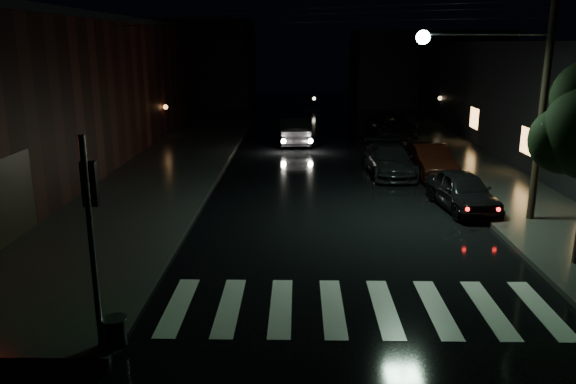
{
  "coord_description": "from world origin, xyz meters",
  "views": [
    {
      "loc": [
        1.59,
        -11.38,
        5.95
      ],
      "look_at": [
        1.28,
        4.88,
        1.6
      ],
      "focal_mm": 35.0,
      "sensor_mm": 36.0,
      "label": 1
    }
  ],
  "objects_px": {
    "parked_car_c": "(389,160)",
    "oncoming_car": "(294,130)",
    "parked_car_a": "(463,191)",
    "parked_car_d": "(392,126)",
    "parked_car_b": "(430,161)"
  },
  "relations": [
    {
      "from": "parked_car_a",
      "to": "oncoming_car",
      "type": "bearing_deg",
      "value": 108.09
    },
    {
      "from": "parked_car_b",
      "to": "parked_car_a",
      "type": "bearing_deg",
      "value": -92.27
    },
    {
      "from": "parked_car_a",
      "to": "oncoming_car",
      "type": "distance_m",
      "value": 15.03
    },
    {
      "from": "parked_car_c",
      "to": "oncoming_car",
      "type": "distance_m",
      "value": 9.25
    },
    {
      "from": "parked_car_a",
      "to": "parked_car_c",
      "type": "relative_size",
      "value": 0.86
    },
    {
      "from": "parked_car_b",
      "to": "parked_car_d",
      "type": "xyz_separation_m",
      "value": [
        0.0,
        10.92,
        0.02
      ]
    },
    {
      "from": "parked_car_a",
      "to": "parked_car_c",
      "type": "height_order",
      "value": "parked_car_a"
    },
    {
      "from": "parked_car_b",
      "to": "parked_car_d",
      "type": "bearing_deg",
      "value": 87.73
    },
    {
      "from": "parked_car_a",
      "to": "parked_car_c",
      "type": "xyz_separation_m",
      "value": [
        -1.8,
        5.57,
        -0.01
      ]
    },
    {
      "from": "parked_car_a",
      "to": "parked_car_c",
      "type": "distance_m",
      "value": 5.85
    },
    {
      "from": "parked_car_a",
      "to": "parked_car_d",
      "type": "xyz_separation_m",
      "value": [
        0.0,
        16.15,
        0.05
      ]
    },
    {
      "from": "parked_car_c",
      "to": "parked_car_b",
      "type": "bearing_deg",
      "value": -12.16
    },
    {
      "from": "parked_car_c",
      "to": "parked_car_d",
      "type": "xyz_separation_m",
      "value": [
        1.8,
        10.58,
        0.06
      ]
    },
    {
      "from": "parked_car_a",
      "to": "oncoming_car",
      "type": "xyz_separation_m",
      "value": [
        -6.28,
        13.66,
        0.11
      ]
    },
    {
      "from": "parked_car_c",
      "to": "oncoming_car",
      "type": "height_order",
      "value": "oncoming_car"
    }
  ]
}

